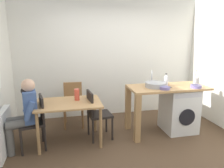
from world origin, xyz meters
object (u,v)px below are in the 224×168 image
at_px(chair_opposite, 96,112).
at_px(vase, 77,95).
at_px(mixing_bowl, 165,88).
at_px(chair_person_seat, 36,119).
at_px(seated_person, 25,111).
at_px(colander, 196,86).
at_px(bottle_tall_green, 166,80).
at_px(washing_machine, 179,110).
at_px(chair_spare_by_wall, 73,102).
at_px(utensil_crock, 196,81).
at_px(dining_table, 69,108).

height_order(chair_opposite, vase, vase).
bearing_deg(mixing_bowl, vase, 169.95).
xyz_separation_m(chair_person_seat, mixing_bowl, (2.25, -0.09, 0.44)).
distance_m(seated_person, vase, 0.90).
bearing_deg(colander, bottle_tall_green, 148.52).
relative_size(washing_machine, colander, 4.30).
bearing_deg(vase, chair_spare_by_wall, 93.98).
height_order(chair_person_seat, mixing_bowl, mixing_bowl).
height_order(chair_person_seat, bottle_tall_green, bottle_tall_green).
height_order(bottle_tall_green, utensil_crock, utensil_crock).
bearing_deg(seated_person, colander, -103.04).
distance_m(washing_machine, vase, 2.02).
relative_size(seated_person, colander, 6.00).
bearing_deg(washing_machine, colander, -49.26).
height_order(bottle_tall_green, colander, bottle_tall_green).
xyz_separation_m(washing_machine, colander, (0.19, -0.22, 0.52)).
xyz_separation_m(dining_table, chair_opposite, (0.48, 0.04, -0.14)).
bearing_deg(utensil_crock, bottle_tall_green, 178.69).
relative_size(chair_opposite, chair_spare_by_wall, 1.00).
distance_m(chair_person_seat, seated_person, 0.23).
relative_size(chair_opposite, vase, 4.42).
xyz_separation_m(dining_table, colander, (2.32, -0.19, 0.31)).
bearing_deg(chair_opposite, mixing_bowl, 73.39).
height_order(washing_machine, colander, colander).
distance_m(dining_table, chair_opposite, 0.50).
xyz_separation_m(seated_person, washing_machine, (2.83, 0.14, -0.24)).
xyz_separation_m(seated_person, vase, (0.85, 0.22, 0.17)).
xyz_separation_m(chair_spare_by_wall, utensil_crock, (2.39, -0.70, 0.48)).
xyz_separation_m(chair_person_seat, chair_opposite, (1.02, 0.13, 0.00)).
relative_size(chair_spare_by_wall, bottle_tall_green, 3.75).
bearing_deg(chair_opposite, utensil_crock, 84.36).
height_order(seated_person, bottle_tall_green, seated_person).
relative_size(chair_spare_by_wall, seated_person, 0.75).
relative_size(chair_person_seat, chair_spare_by_wall, 1.00).
xyz_separation_m(chair_opposite, colander, (1.84, -0.24, 0.44)).
bearing_deg(mixing_bowl, washing_machine, 24.74).
relative_size(seated_person, mixing_bowl, 6.39).
xyz_separation_m(chair_person_seat, vase, (0.70, 0.19, 0.33)).
height_order(dining_table, colander, colander).
bearing_deg(washing_machine, chair_spare_by_wall, 159.65).
bearing_deg(chair_opposite, vase, -106.78).
xyz_separation_m(chair_person_seat, washing_machine, (2.68, 0.11, -0.08)).
bearing_deg(colander, dining_table, 175.20).
xyz_separation_m(dining_table, bottle_tall_green, (1.85, 0.09, 0.39)).
relative_size(chair_spare_by_wall, colander, 4.50).
bearing_deg(mixing_bowl, bottle_tall_green, 60.22).
height_order(seated_person, mixing_bowl, seated_person).
height_order(dining_table, seated_person, seated_person).
xyz_separation_m(chair_spare_by_wall, vase, (0.05, -0.67, 0.33)).
bearing_deg(bottle_tall_green, vase, 179.66).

